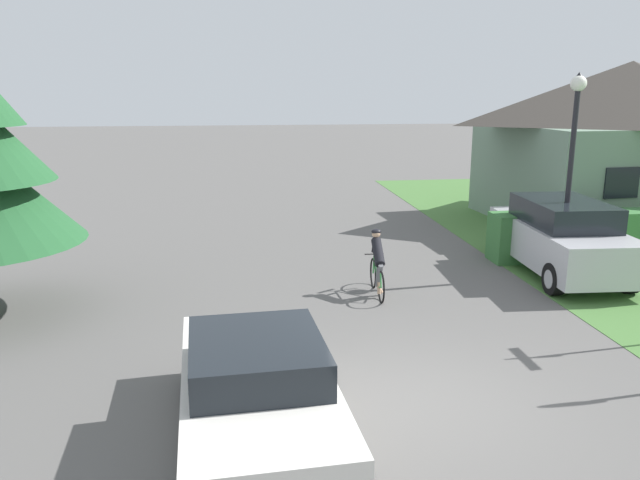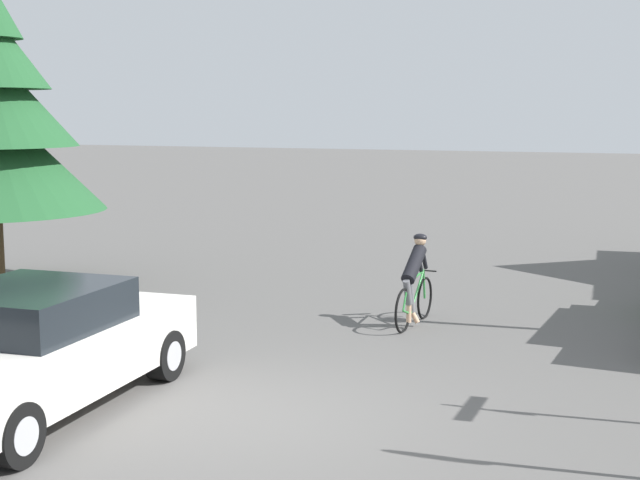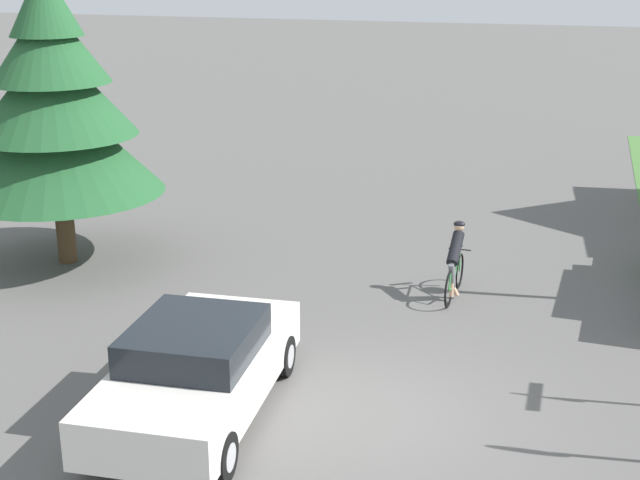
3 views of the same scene
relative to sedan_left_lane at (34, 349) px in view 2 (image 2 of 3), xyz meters
The scene contains 3 objects.
ground_plane 2.62m from the sedan_left_lane, 15.27° to the left, with size 140.00×140.00×0.00m, color #5B5956.
sedan_left_lane is the anchor object (origin of this frame).
cyclist 6.28m from the sedan_left_lane, 63.05° to the left, with size 0.44×1.75×1.46m.
Camera 2 is at (4.28, -8.52, 3.36)m, focal length 50.00 mm.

